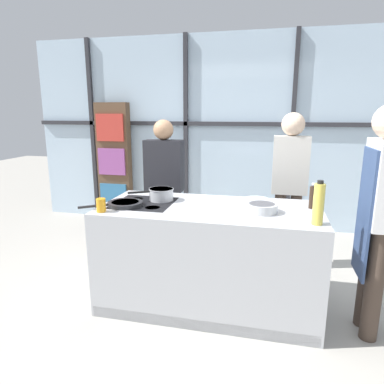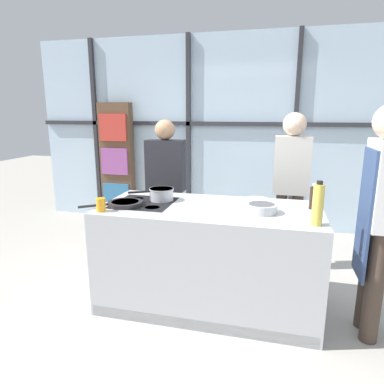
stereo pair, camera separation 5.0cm
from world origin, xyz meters
TOP-DOWN VIEW (x-y plane):
  - ground_plane at (0.00, 0.00)m, footprint 18.00×18.00m
  - back_window_wall at (0.00, 2.29)m, footprint 6.40×0.10m
  - bookshelf at (-1.89, 2.11)m, footprint 0.52×0.19m
  - demo_island at (-0.00, -0.00)m, footprint 1.88×0.88m
  - chef at (1.29, -0.14)m, footprint 0.25×0.41m
  - spectator_far_left at (-0.70, 0.93)m, footprint 0.44×0.23m
  - spectator_center_left at (0.70, 0.93)m, footprint 0.37×0.24m
  - frying_pan at (-0.73, -0.13)m, footprint 0.48×0.40m
  - saucepan at (-0.48, 0.12)m, footprint 0.38×0.27m
  - white_plate at (0.39, 0.32)m, footprint 0.23×0.23m
  - mixing_bowl at (0.44, -0.06)m, footprint 0.26×0.26m
  - oil_bottle at (0.84, -0.29)m, footprint 0.08×0.08m
  - pepper_grinder at (0.85, 0.15)m, footprint 0.06×0.06m
  - juice_glass_near at (-0.84, -0.34)m, footprint 0.08×0.08m

SIDE VIEW (x-z plane):
  - ground_plane at x=0.00m, z-range 0.00..0.00m
  - demo_island at x=0.00m, z-range 0.00..0.91m
  - white_plate at x=0.39m, z-range 0.91..0.93m
  - spectator_far_left at x=-0.70m, z-range 0.11..1.73m
  - bookshelf at x=-1.89m, z-range 0.00..1.85m
  - frying_pan at x=-0.73m, z-range 0.91..0.95m
  - mixing_bowl at x=0.44m, z-range 0.91..0.99m
  - juice_glass_near at x=-0.84m, z-range 0.91..1.02m
  - saucepan at x=-0.48m, z-range 0.92..1.03m
  - spectator_center_left at x=0.70m, z-range 0.15..1.86m
  - pepper_grinder at x=0.85m, z-range 0.90..1.12m
  - chef at x=1.29m, z-range 0.14..1.91m
  - oil_bottle at x=0.84m, z-range 0.90..1.23m
  - back_window_wall at x=0.00m, z-range 0.00..2.80m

